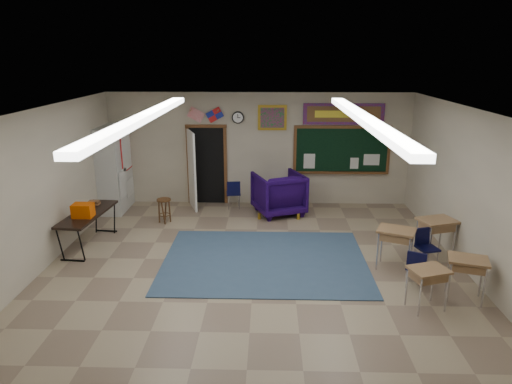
{
  "coord_description": "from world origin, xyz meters",
  "views": [
    {
      "loc": [
        0.26,
        -7.48,
        3.94
      ],
      "look_at": [
        0.01,
        1.5,
        1.22
      ],
      "focal_mm": 32.0,
      "sensor_mm": 36.0,
      "label": 1
    }
  ],
  "objects_px": {
    "wingback_armchair": "(279,193)",
    "folding_table": "(89,228)",
    "student_desk_front_left": "(395,247)",
    "wooden_stool": "(164,210)",
    "student_desk_front_right": "(435,237)"
  },
  "relations": [
    {
      "from": "wingback_armchair",
      "to": "folding_table",
      "type": "relative_size",
      "value": 0.64
    },
    {
      "from": "wingback_armchair",
      "to": "folding_table",
      "type": "distance_m",
      "value": 4.63
    },
    {
      "from": "student_desk_front_left",
      "to": "wooden_stool",
      "type": "distance_m",
      "value": 5.46
    },
    {
      "from": "student_desk_front_right",
      "to": "folding_table",
      "type": "relative_size",
      "value": 0.45
    },
    {
      "from": "student_desk_front_left",
      "to": "student_desk_front_right",
      "type": "distance_m",
      "value": 1.05
    },
    {
      "from": "folding_table",
      "to": "student_desk_front_right",
      "type": "bearing_deg",
      "value": 1.46
    },
    {
      "from": "student_desk_front_left",
      "to": "student_desk_front_right",
      "type": "height_order",
      "value": "student_desk_front_right"
    },
    {
      "from": "wingback_armchair",
      "to": "wooden_stool",
      "type": "xyz_separation_m",
      "value": [
        -2.78,
        -0.75,
        -0.22
      ]
    },
    {
      "from": "wingback_armchair",
      "to": "student_desk_front_left",
      "type": "bearing_deg",
      "value": 103.26
    },
    {
      "from": "wingback_armchair",
      "to": "folding_table",
      "type": "height_order",
      "value": "wingback_armchair"
    },
    {
      "from": "student_desk_front_left",
      "to": "wingback_armchair",
      "type": "bearing_deg",
      "value": 148.34
    },
    {
      "from": "student_desk_front_right",
      "to": "folding_table",
      "type": "height_order",
      "value": "folding_table"
    },
    {
      "from": "folding_table",
      "to": "student_desk_front_left",
      "type": "bearing_deg",
      "value": -3.6
    },
    {
      "from": "student_desk_front_left",
      "to": "folding_table",
      "type": "height_order",
      "value": "folding_table"
    },
    {
      "from": "student_desk_front_left",
      "to": "wooden_stool",
      "type": "height_order",
      "value": "student_desk_front_left"
    }
  ]
}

